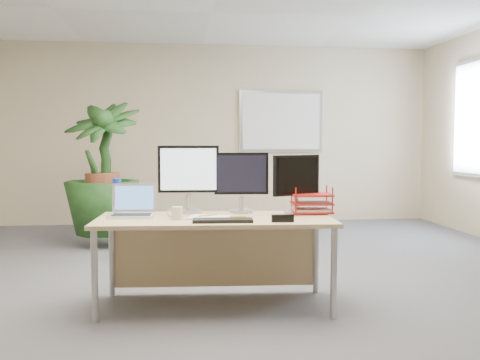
{
  "coord_description": "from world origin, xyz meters",
  "views": [
    {
      "loc": [
        -0.43,
        -4.16,
        1.24
      ],
      "look_at": [
        0.12,
        0.35,
        0.91
      ],
      "focal_mm": 40.0,
      "sensor_mm": 36.0,
      "label": 1
    }
  ],
  "objects": [
    {
      "name": "keyboard",
      "position": [
        -0.1,
        -0.43,
        0.69
      ],
      "size": [
        0.43,
        0.17,
        0.02
      ],
      "primitive_type": "cube",
      "rotation": [
        0.0,
        0.0,
        -0.07
      ],
      "color": "black",
      "rests_on": "desk"
    },
    {
      "name": "desk",
      "position": [
        -0.13,
        -0.11,
        0.53
      ],
      "size": [
        1.8,
        0.85,
        0.67
      ],
      "color": "tan",
      "rests_on": "floor"
    },
    {
      "name": "monitor_left",
      "position": [
        -0.32,
        0.09,
        0.98
      ],
      "size": [
        0.48,
        0.22,
        0.54
      ],
      "color": "#ACACB1",
      "rests_on": "desk"
    },
    {
      "name": "floor",
      "position": [
        0.0,
        0.0,
        0.0
      ],
      "size": [
        8.0,
        8.0,
        0.0
      ],
      "primitive_type": "plane",
      "color": "#4B4B50",
      "rests_on": "ground"
    },
    {
      "name": "yellow_highlighter",
      "position": [
        0.03,
        -0.24,
        0.68
      ],
      "size": [
        0.13,
        0.02,
        0.02
      ],
      "primitive_type": "cylinder",
      "rotation": [
        0.0,
        1.57,
        0.05
      ],
      "color": "yellow",
      "rests_on": "desk"
    },
    {
      "name": "stapler",
      "position": [
        0.32,
        -0.48,
        0.7
      ],
      "size": [
        0.16,
        0.05,
        0.05
      ],
      "primitive_type": "cube",
      "rotation": [
        0.0,
        0.0,
        -0.07
      ],
      "color": "black",
      "rests_on": "desk"
    },
    {
      "name": "orange_pen",
      "position": [
        -0.19,
        -0.2,
        0.69
      ],
      "size": [
        0.14,
        0.08,
        0.01
      ],
      "primitive_type": "cylinder",
      "rotation": [
        0.0,
        1.57,
        0.47
      ],
      "color": "orange",
      "rests_on": "spiral_notebook"
    },
    {
      "name": "coffee_mug",
      "position": [
        -0.42,
        -0.25,
        0.72
      ],
      "size": [
        0.12,
        0.08,
        0.09
      ],
      "color": "silver",
      "rests_on": "desk"
    },
    {
      "name": "whiteboard",
      "position": [
        1.2,
        3.97,
        1.55
      ],
      "size": [
        1.3,
        0.04,
        0.95
      ],
      "color": "#B9BABF",
      "rests_on": "back_wall"
    },
    {
      "name": "water_bottle",
      "position": [
        -0.88,
        0.12,
        0.81
      ],
      "size": [
        0.07,
        0.07,
        0.28
      ],
      "color": "silver",
      "rests_on": "desk"
    },
    {
      "name": "window",
      "position": [
        3.47,
        2.3,
        1.55
      ],
      "size": [
        0.04,
        1.3,
        1.55
      ],
      "color": "#B9BABF",
      "rests_on": "right_wall"
    },
    {
      "name": "letter_tray",
      "position": [
        0.64,
        -0.06,
        0.74
      ],
      "size": [
        0.33,
        0.26,
        0.15
      ],
      "color": "#A11613",
      "rests_on": "desk"
    },
    {
      "name": "monitor_right",
      "position": [
        0.1,
        0.06,
        0.95
      ],
      "size": [
        0.43,
        0.2,
        0.48
      ],
      "color": "#ACACB1",
      "rests_on": "desk"
    },
    {
      "name": "monitor_dark",
      "position": [
        0.52,
        -0.03,
        0.94
      ],
      "size": [
        0.4,
        0.19,
        0.46
      ],
      "color": "#ACACB1",
      "rests_on": "desk"
    },
    {
      "name": "back_wall",
      "position": [
        0.0,
        4.0,
        1.35
      ],
      "size": [
        7.0,
        0.04,
        2.7
      ],
      "primitive_type": "cube",
      "color": "beige",
      "rests_on": "floor"
    },
    {
      "name": "laptop",
      "position": [
        -0.75,
        -0.03,
        0.73
      ],
      "size": [
        0.36,
        0.32,
        0.24
      ],
      "color": "white",
      "rests_on": "desk"
    },
    {
      "name": "floor_plant",
      "position": [
        -1.28,
        2.26,
        0.75
      ],
      "size": [
        1.09,
        1.09,
        1.5
      ],
      "primitive_type": "imported",
      "rotation": [
        0.0,
        0.0,
        -0.37
      ],
      "color": "black",
      "rests_on": "floor"
    },
    {
      "name": "spiral_notebook",
      "position": [
        -0.18,
        -0.23,
        0.68
      ],
      "size": [
        0.34,
        0.29,
        0.01
      ],
      "primitive_type": "cube",
      "rotation": [
        0.0,
        0.0,
        -0.26
      ],
      "color": "white",
      "rests_on": "desk"
    }
  ]
}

